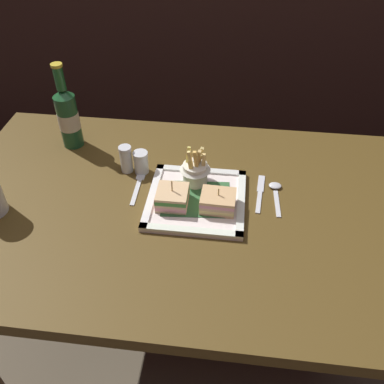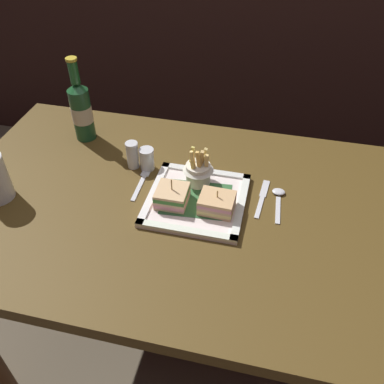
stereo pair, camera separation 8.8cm
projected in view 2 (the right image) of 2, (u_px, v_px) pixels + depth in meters
The scene contains 12 objects.
ground_plane at pixel (189, 345), 1.59m from camera, with size 6.00×6.00×0.00m, color brown.
dining_table at pixel (188, 239), 1.19m from camera, with size 1.31×0.79×0.74m.
square_plate at pixel (196, 200), 1.10m from camera, with size 0.26×0.26×0.02m.
sandwich_half_left at pixel (172, 196), 1.07m from camera, with size 0.08×0.08×0.08m.
sandwich_half_right at pixel (217, 203), 1.05m from camera, with size 0.09×0.08×0.07m.
fries_cup at pixel (198, 170), 1.12m from camera, with size 0.08×0.08×0.11m.
beer_bottle at pixel (81, 109), 1.27m from camera, with size 0.06×0.06×0.27m.
fork at pixel (142, 182), 1.17m from camera, with size 0.02×0.14×0.00m.
knife at pixel (262, 197), 1.12m from camera, with size 0.03×0.16×0.00m.
spoon at pixel (278, 197), 1.11m from camera, with size 0.04×0.13×0.01m.
salt_shaker at pixel (133, 156), 1.20m from camera, with size 0.04×0.04×0.08m.
pepper_shaker at pixel (147, 160), 1.19m from camera, with size 0.04×0.04×0.07m.
Camera 2 is at (0.19, -0.78, 1.49)m, focal length 38.80 mm.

